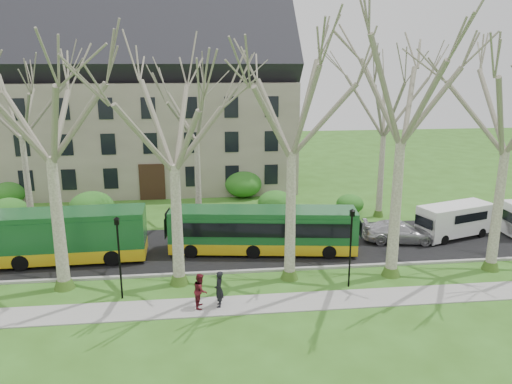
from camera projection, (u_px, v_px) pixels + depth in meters
ground at (237, 284)px, 27.34m from camera, size 120.00×120.00×0.00m
sidewalk at (241, 305)px, 24.93m from camera, size 70.00×2.00×0.06m
road at (230, 247)px, 32.61m from camera, size 80.00×8.00×0.06m
curb at (235, 272)px, 28.76m from camera, size 80.00×0.25×0.14m
building at (154, 102)px, 47.66m from camera, size 26.50×12.20×16.00m
tree_row_verge at (235, 157)px, 25.84m from camera, size 49.00×7.00×14.00m
tree_row_far at (206, 144)px, 36.22m from camera, size 33.00×7.00×12.00m
lamp_row at (238, 247)px, 25.72m from camera, size 36.22×0.22×4.30m
hedges at (165, 200)px, 40.01m from camera, size 30.60×8.60×2.00m
bus_lead at (36, 237)px, 29.79m from camera, size 12.93×3.06×3.21m
bus_follow at (263, 230)px, 31.46m from camera, size 11.88×4.00×2.91m
sedan at (400, 232)px, 33.40m from camera, size 5.09×2.78×1.40m
van_a at (455, 221)px, 34.19m from camera, size 5.61×3.43×2.30m
pedestrian_a at (219, 289)px, 24.53m from camera, size 0.48×0.70×1.84m
pedestrian_b at (201, 290)px, 24.48m from camera, size 0.74×0.91×1.76m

